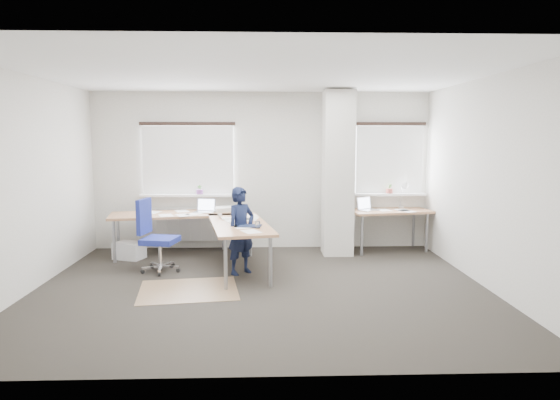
{
  "coord_description": "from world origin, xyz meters",
  "views": [
    {
      "loc": [
        0.03,
        -6.47,
        1.99
      ],
      "look_at": [
        0.28,
        0.9,
        1.07
      ],
      "focal_mm": 32.0,
      "sensor_mm": 36.0,
      "label": 1
    }
  ],
  "objects_px": {
    "desk_main": "(206,220)",
    "desk_side": "(389,212)",
    "task_chair": "(158,252)",
    "person": "(241,231)"
  },
  "relations": [
    {
      "from": "desk_side",
      "to": "task_chair",
      "type": "bearing_deg",
      "value": -171.25
    },
    {
      "from": "desk_main",
      "to": "person",
      "type": "height_order",
      "value": "person"
    },
    {
      "from": "desk_main",
      "to": "desk_side",
      "type": "height_order",
      "value": "desk_side"
    },
    {
      "from": "task_chair",
      "to": "person",
      "type": "bearing_deg",
      "value": 5.1
    },
    {
      "from": "desk_main",
      "to": "desk_side",
      "type": "bearing_deg",
      "value": 3.46
    },
    {
      "from": "desk_side",
      "to": "desk_main",
      "type": "bearing_deg",
      "value": -176.54
    },
    {
      "from": "desk_main",
      "to": "desk_side",
      "type": "xyz_separation_m",
      "value": [
        3.13,
        0.75,
        -0.01
      ]
    },
    {
      "from": "desk_side",
      "to": "person",
      "type": "relative_size",
      "value": 1.17
    },
    {
      "from": "task_chair",
      "to": "person",
      "type": "height_order",
      "value": "person"
    },
    {
      "from": "desk_main",
      "to": "desk_side",
      "type": "distance_m",
      "value": 3.21
    }
  ]
}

